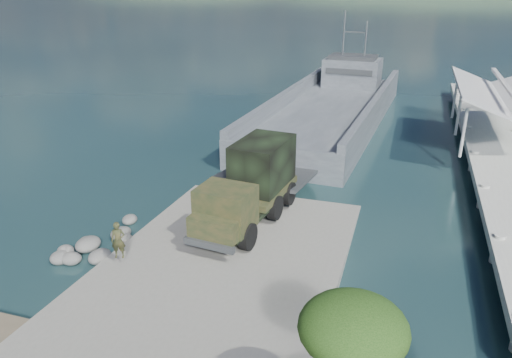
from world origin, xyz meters
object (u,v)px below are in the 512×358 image
(pier, at_px, (497,138))
(soldier, at_px, (119,248))
(landing_craft, at_px, (329,115))
(military_truck, at_px, (251,185))

(pier, xyz_separation_m, soldier, (-17.07, -20.70, -0.29))
(landing_craft, bearing_deg, soldier, -95.95)
(military_truck, distance_m, soldier, 7.18)
(pier, relative_size, military_truck, 5.30)
(pier, distance_m, military_truck, 19.79)
(pier, relative_size, soldier, 27.07)
(pier, bearing_deg, military_truck, -131.55)
(military_truck, bearing_deg, soldier, -117.29)
(pier, bearing_deg, landing_craft, 155.93)
(military_truck, bearing_deg, pier, 55.02)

